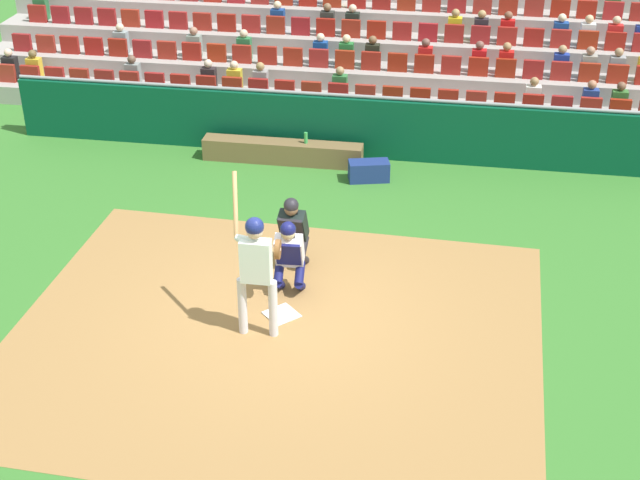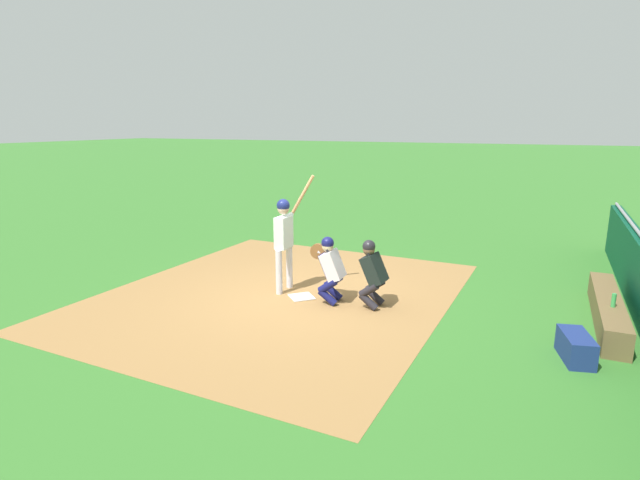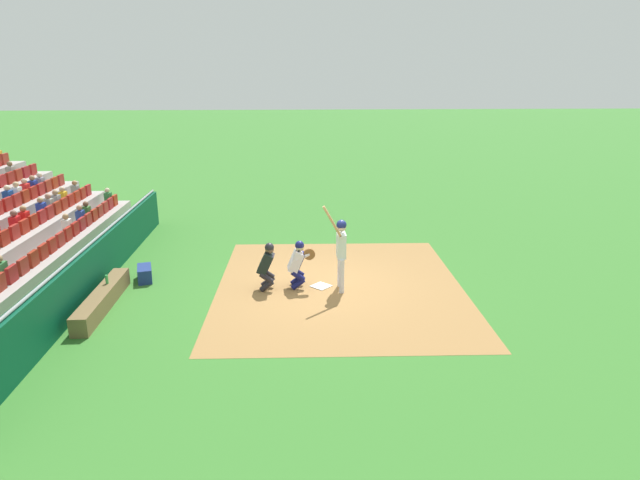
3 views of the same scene
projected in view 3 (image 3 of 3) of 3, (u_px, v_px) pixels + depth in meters
ground_plane at (321, 287)px, 14.28m from camera, size 160.00×160.00×0.00m
infield_dirt_patch at (340, 286)px, 14.31m from camera, size 7.75×6.67×0.01m
home_plate_marker at (321, 286)px, 14.28m from camera, size 0.62×0.62×0.02m
batter_at_plate at (341, 246)px, 13.73m from camera, size 0.70×0.64×2.35m
catcher_crouching at (298, 261)px, 14.03m from camera, size 0.48×0.73×1.29m
home_plate_umpire at (267, 264)px, 13.91m from camera, size 0.48×0.49×1.28m
dugout_wall at (92, 269)px, 13.77m from camera, size 13.46×0.24×1.31m
dugout_bench at (102, 299)px, 12.91m from camera, size 3.21×0.40×0.44m
water_bottle_on_bench at (107, 279)px, 13.26m from camera, size 0.07×0.07×0.22m
equipment_duffel_bag at (145, 274)px, 14.67m from camera, size 0.83×0.54×0.39m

